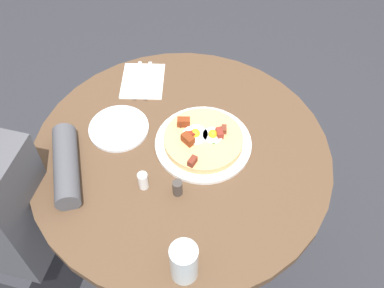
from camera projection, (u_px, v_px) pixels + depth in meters
The scene contains 11 objects.
ground_plane at pixel (184, 257), 1.91m from camera, with size 6.00×6.00×0.00m, color #2D2D33.
dining_table at pixel (182, 185), 1.46m from camera, with size 0.90×0.90×0.76m.
pizza_plate at pixel (203, 143), 1.33m from camera, with size 0.29×0.29×0.01m, color white.
breakfast_pizza at pixel (203, 139), 1.31m from camera, with size 0.24×0.24×0.05m.
bread_plate at pixel (119, 128), 1.37m from camera, with size 0.19×0.19×0.01m, color white.
napkin at pixel (143, 81), 1.50m from camera, with size 0.17×0.14×0.00m, color white.
fork at pixel (137, 80), 1.50m from camera, with size 0.18×0.01×0.01m, color silver.
knife at pixel (148, 80), 1.50m from camera, with size 0.18×0.01×0.01m, color silver.
water_glass at pixel (184, 262), 1.04m from camera, with size 0.07×0.07×0.12m, color silver.
salt_shaker at pixel (143, 181), 1.22m from camera, with size 0.03×0.03×0.06m, color white.
pepper_shaker at pixel (178, 188), 1.21m from camera, with size 0.03×0.03×0.05m, color #3F3833.
Camera 1 is at (-0.23, 0.76, 1.81)m, focal length 41.42 mm.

